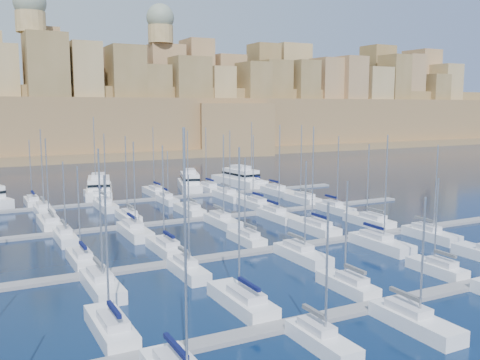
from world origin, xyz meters
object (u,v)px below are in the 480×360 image
motor_yacht_c (190,183)px  motor_yacht_d (239,179)px  sailboat_2 (242,301)px  sailboat_4 (437,268)px  motor_yacht_b (99,188)px

motor_yacht_c → motor_yacht_d: bearing=5.7°
sailboat_2 → motor_yacht_d: sailboat_2 is taller
sailboat_4 → motor_yacht_d: size_ratio=0.64×
motor_yacht_c → motor_yacht_d: size_ratio=0.85×
motor_yacht_c → motor_yacht_d: (13.44, 1.34, 0.00)m
sailboat_4 → sailboat_2: bearing=177.5°
sailboat_4 → motor_yacht_d: 72.01m
sailboat_2 → motor_yacht_d: (35.90, 70.01, 0.96)m
motor_yacht_c → sailboat_4: bearing=-88.3°
motor_yacht_c → sailboat_2: bearing=-108.1°
motor_yacht_b → sailboat_4: bearing=-72.7°
sailboat_2 → sailboat_4: size_ratio=1.37×
motor_yacht_b → motor_yacht_d: bearing=-0.0°
sailboat_4 → motor_yacht_b: bearing=107.3°
sailboat_2 → motor_yacht_b: (2.41, 70.01, 0.96)m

